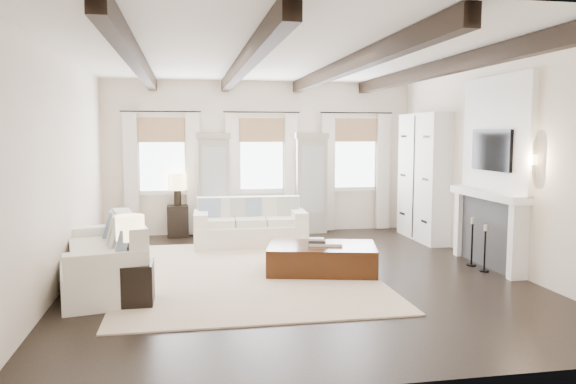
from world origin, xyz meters
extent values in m
plane|color=black|center=(0.00, 0.00, 0.00)|extent=(7.50, 7.50, 0.00)
cube|color=white|center=(0.00, 3.75, 1.60)|extent=(6.50, 0.04, 3.20)
cube|color=white|center=(0.00, -3.75, 1.60)|extent=(6.50, 0.04, 3.20)
cube|color=white|center=(-3.25, 0.00, 1.60)|extent=(0.04, 7.50, 3.20)
cube|color=white|center=(3.25, 0.00, 1.60)|extent=(0.04, 7.50, 3.20)
cube|color=white|center=(0.00, 0.00, 3.20)|extent=(6.50, 7.50, 0.04)
cube|color=black|center=(-2.20, 0.00, 3.08)|extent=(0.16, 7.40, 0.22)
cube|color=black|center=(-0.75, 0.00, 3.08)|extent=(0.16, 7.40, 0.22)
cube|color=black|center=(0.75, 0.00, 3.08)|extent=(0.16, 7.40, 0.22)
cube|color=black|center=(2.20, 0.00, 3.08)|extent=(0.16, 7.40, 0.22)
cube|color=white|center=(-2.05, 3.72, 1.65)|extent=(0.90, 0.03, 1.45)
cube|color=#A67A54|center=(-2.05, 3.66, 2.18)|extent=(0.94, 0.04, 0.50)
cube|color=white|center=(-2.67, 3.62, 1.27)|extent=(0.28, 0.08, 2.50)
cube|color=white|center=(-1.43, 3.62, 1.27)|extent=(0.28, 0.08, 2.50)
cylinder|color=black|center=(-2.05, 3.61, 2.55)|extent=(1.60, 0.02, 0.02)
cube|color=white|center=(0.00, 3.72, 1.65)|extent=(0.90, 0.03, 1.45)
cube|color=#A67A54|center=(0.00, 3.66, 2.18)|extent=(0.94, 0.04, 0.50)
cube|color=white|center=(-0.62, 3.62, 1.27)|extent=(0.28, 0.08, 2.50)
cube|color=white|center=(0.62, 3.62, 1.27)|extent=(0.28, 0.08, 2.50)
cylinder|color=black|center=(0.00, 3.61, 2.55)|extent=(1.60, 0.02, 0.02)
cube|color=white|center=(2.05, 3.72, 1.65)|extent=(0.90, 0.03, 1.45)
cube|color=#A67A54|center=(2.05, 3.66, 2.18)|extent=(0.94, 0.04, 0.50)
cube|color=white|center=(1.43, 3.62, 1.27)|extent=(0.28, 0.08, 2.50)
cube|color=white|center=(2.67, 3.62, 1.27)|extent=(0.28, 0.08, 2.50)
cylinder|color=black|center=(2.05, 3.61, 2.55)|extent=(1.60, 0.02, 0.02)
cube|color=#A9A494|center=(-1.02, 3.53, 1.00)|extent=(0.64, 0.38, 2.00)
cube|color=#B2B7BA|center=(-1.02, 3.33, 1.15)|extent=(0.48, 0.02, 1.40)
cube|color=#A9A494|center=(-1.02, 3.53, 2.06)|extent=(0.70, 0.42, 0.12)
cube|color=#A9A494|center=(1.02, 3.53, 1.00)|extent=(0.64, 0.38, 2.00)
cube|color=#B2B7BA|center=(1.02, 3.33, 1.15)|extent=(0.48, 0.02, 1.40)
cube|color=#A9A494|center=(1.02, 3.53, 2.06)|extent=(0.70, 0.42, 0.12)
cube|color=#2B2C2E|center=(3.16, 0.00, 0.55)|extent=(0.18, 1.50, 1.10)
cube|color=black|center=(3.13, 0.00, 0.40)|extent=(0.10, 0.90, 0.70)
cube|color=white|center=(3.12, -0.82, 0.55)|extent=(0.26, 0.14, 1.10)
cube|color=white|center=(3.12, 0.82, 0.55)|extent=(0.26, 0.14, 1.10)
cube|color=white|center=(3.09, 0.00, 1.16)|extent=(0.32, 1.90, 0.12)
cube|color=white|center=(3.20, 0.00, 2.10)|extent=(0.10, 1.90, 1.80)
cube|color=black|center=(3.13, 0.00, 1.85)|extent=(0.07, 1.10, 0.64)
cylinder|color=#FFD899|center=(3.15, -1.05, 1.75)|extent=(0.10, 0.10, 0.14)
cube|color=silver|center=(3.05, 2.35, 1.25)|extent=(0.40, 1.70, 2.50)
cube|color=black|center=(2.84, 2.35, 1.25)|extent=(0.01, 0.02, 2.40)
cube|color=beige|center=(-0.70, 0.22, 0.01)|extent=(3.66, 4.70, 0.02)
cube|color=white|center=(-0.41, 2.33, 0.20)|extent=(2.12, 1.02, 0.40)
cube|color=white|center=(-0.39, 2.70, 0.64)|extent=(1.99, 0.29, 0.50)
cube|color=white|center=(-1.32, 2.37, 0.53)|extent=(0.29, 0.90, 0.26)
cube|color=white|center=(0.51, 2.30, 0.53)|extent=(0.29, 0.90, 0.26)
cube|color=white|center=(-0.98, 2.31, 0.47)|extent=(0.58, 0.62, 0.14)
cube|color=white|center=(-0.41, 2.28, 0.47)|extent=(0.58, 0.62, 0.14)
cube|color=white|center=(0.17, 2.26, 0.47)|extent=(0.58, 0.62, 0.14)
cube|color=#7892B2|center=(-1.14, 2.56, 0.67)|extent=(0.42, 0.23, 0.43)
cube|color=silver|center=(-0.85, 2.54, 0.67)|extent=(0.42, 0.23, 0.43)
cube|color=beige|center=(-0.55, 2.53, 0.67)|extent=(0.42, 0.23, 0.43)
cube|color=#7892B2|center=(-0.25, 2.52, 0.67)|extent=(0.42, 0.23, 0.43)
cube|color=silver|center=(0.05, 2.51, 0.67)|extent=(0.42, 0.23, 0.43)
cube|color=beige|center=(0.34, 2.50, 0.67)|extent=(0.42, 0.23, 0.43)
cube|color=white|center=(-2.75, -0.24, 0.21)|extent=(1.46, 2.41, 0.43)
cube|color=white|center=(-2.37, -0.16, 0.69)|extent=(0.67, 2.14, 0.53)
cube|color=white|center=(-2.95, 0.72, 0.57)|extent=(1.00, 0.47, 0.28)
cube|color=white|center=(-2.55, -1.20, 0.57)|extent=(1.00, 0.47, 0.28)
cube|color=white|center=(-2.93, 0.36, 0.50)|extent=(0.75, 0.72, 0.15)
cube|color=white|center=(-2.80, -0.25, 0.50)|extent=(0.75, 0.72, 0.15)
cube|color=white|center=(-2.67, -0.86, 0.50)|extent=(0.75, 0.72, 0.15)
cube|color=#7892B2|center=(-2.71, 0.59, 0.73)|extent=(0.32, 0.49, 0.47)
cube|color=silver|center=(-2.60, 0.06, 0.73)|extent=(0.32, 0.49, 0.47)
cube|color=beige|center=(-2.49, -0.46, 0.73)|extent=(0.32, 0.49, 0.47)
cube|color=#7892B2|center=(-2.38, -0.98, 0.73)|extent=(0.32, 0.49, 0.47)
cube|color=black|center=(0.43, 0.09, 0.21)|extent=(1.81, 1.36, 0.42)
cube|color=white|center=(0.50, 0.13, 0.44)|extent=(0.58, 0.49, 0.04)
cube|color=#262628|center=(0.35, 0.10, 0.48)|extent=(0.30, 0.26, 0.04)
cube|color=beige|center=(0.35, 0.09, 0.52)|extent=(0.25, 0.22, 0.03)
cube|color=black|center=(-2.26, -1.04, 0.26)|extent=(0.53, 0.53, 0.53)
cylinder|color=black|center=(-2.26, -1.04, 0.67)|extent=(0.13, 0.13, 0.29)
cylinder|color=#F9D89E|center=(-2.26, -1.04, 0.96)|extent=(0.34, 0.34, 0.31)
cube|color=black|center=(-1.75, 3.56, 0.32)|extent=(0.43, 0.43, 0.64)
cylinder|color=black|center=(-1.75, 3.56, 0.80)|extent=(0.15, 0.15, 0.32)
cylinder|color=#F9D89E|center=(-1.75, 3.56, 1.13)|extent=(0.38, 0.38, 0.34)
cylinder|color=black|center=(2.90, -0.30, 0.01)|extent=(0.15, 0.15, 0.02)
cylinder|color=black|center=(2.90, -0.30, 0.32)|extent=(0.03, 0.03, 0.64)
cylinder|color=beige|center=(2.90, -0.30, 0.68)|extent=(0.06, 0.06, 0.09)
cylinder|color=black|center=(2.90, 0.09, 0.01)|extent=(0.16, 0.16, 0.02)
cylinder|color=black|center=(2.90, 0.09, 0.34)|extent=(0.03, 0.03, 0.69)
cylinder|color=beige|center=(2.90, 0.09, 0.73)|extent=(0.06, 0.06, 0.10)
camera|label=1|loc=(-1.58, -8.06, 2.11)|focal=35.00mm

